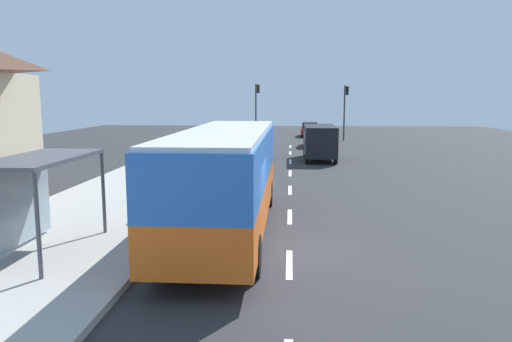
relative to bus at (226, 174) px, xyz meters
name	(u,v)px	position (x,y,z in m)	size (l,w,h in m)	color
ground_plane	(286,174)	(1.71, 12.17, -1.86)	(56.00, 92.00, 0.04)	#2D2D30
sidewalk_platform	(83,225)	(-4.69, 0.17, -1.75)	(6.20, 30.00, 0.18)	#ADAAA3
lane_stripe_seg_1	(289,264)	(1.96, -2.83, -1.84)	(0.16, 2.20, 0.01)	silver
lane_stripe_seg_2	(290,217)	(1.96, 2.17, -1.84)	(0.16, 2.20, 0.01)	silver
lane_stripe_seg_3	(290,190)	(1.96, 7.17, -1.84)	(0.16, 2.20, 0.01)	silver
lane_stripe_seg_4	(290,173)	(1.96, 12.17, -1.84)	(0.16, 2.20, 0.01)	silver
lane_stripe_seg_5	(290,162)	(1.96, 17.17, -1.84)	(0.16, 2.20, 0.01)	silver
lane_stripe_seg_6	(290,153)	(1.96, 22.17, -1.84)	(0.16, 2.20, 0.01)	silver
lane_stripe_seg_7	(290,147)	(1.96, 27.17, -1.84)	(0.16, 2.20, 0.01)	silver
bus	(226,174)	(0.00, 0.00, 0.00)	(2.55, 11.01, 3.21)	orange
white_van	(320,140)	(3.91, 18.25, -0.50)	(2.05, 5.21, 2.30)	black
sedan_near	(315,137)	(4.01, 27.23, -1.05)	(1.89, 4.42, 1.52)	#A51919
sedan_far	(310,129)	(4.01, 38.50, -1.05)	(1.90, 4.43, 1.52)	#A51919
recycling_bin_red	(155,204)	(-2.49, 0.90, -1.19)	(0.52, 0.52, 0.95)	red
recycling_bin_yellow	(161,200)	(-2.49, 1.60, -1.19)	(0.52, 0.52, 0.95)	yellow
traffic_light_near_side	(345,104)	(7.21, 33.27, 1.66)	(0.49, 0.28, 5.30)	#2D2D2D
traffic_light_far_side	(257,103)	(-1.39, 34.07, 1.78)	(0.49, 0.28, 5.50)	#2D2D2D
bus_shelter	(30,179)	(-4.70, -2.77, 0.25)	(1.80, 4.00, 2.50)	#4C4C51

